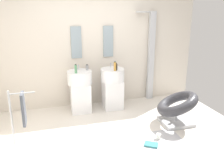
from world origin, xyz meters
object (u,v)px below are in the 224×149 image
at_px(shower_column, 150,54).
at_px(soap_bottle_amber, 115,66).
at_px(soap_bottle_black, 116,67).
at_px(pedestal_sink_left, 80,89).
at_px(coffee_mug, 158,136).
at_px(soap_bottle_green, 76,69).
at_px(lounge_chair, 177,106).
at_px(soap_bottle_grey, 87,68).
at_px(pedestal_sink_right, 112,87).
at_px(towel_rack, 22,110).
at_px(magazine_teal, 151,145).

relative_size(shower_column, soap_bottle_amber, 10.58).
bearing_deg(soap_bottle_black, pedestal_sink_left, 170.19).
relative_size(coffee_mug, soap_bottle_green, 0.48).
height_order(lounge_chair, soap_bottle_grey, soap_bottle_grey).
bearing_deg(pedestal_sink_left, soap_bottle_green, -121.90).
height_order(pedestal_sink_right, towel_rack, pedestal_sink_right).
height_order(shower_column, lounge_chair, shower_column).
xyz_separation_m(pedestal_sink_right, lounge_chair, (0.96, -1.03, -0.13)).
height_order(lounge_chair, soap_bottle_amber, soap_bottle_amber).
height_order(shower_column, coffee_mug, shower_column).
bearing_deg(soap_bottle_grey, pedestal_sink_left, -166.44).
relative_size(coffee_mug, soap_bottle_black, 0.58).
height_order(towel_rack, soap_bottle_green, soap_bottle_green).
bearing_deg(pedestal_sink_left, shower_column, 9.98).
relative_size(soap_bottle_amber, soap_bottle_grey, 1.59).
bearing_deg(soap_bottle_green, soap_bottle_grey, 35.21).
distance_m(magazine_teal, soap_bottle_green, 1.99).
height_order(pedestal_sink_left, soap_bottle_amber, soap_bottle_amber).
relative_size(coffee_mug, soap_bottle_amber, 0.45).
bearing_deg(soap_bottle_black, soap_bottle_green, -179.32).
xyz_separation_m(magazine_teal, soap_bottle_grey, (-0.72, 1.64, 0.91)).
bearing_deg(lounge_chair, soap_bottle_black, 135.62).
relative_size(magazine_teal, soap_bottle_grey, 1.69).
bearing_deg(lounge_chair, pedestal_sink_right, 133.10).
height_order(magazine_teal, soap_bottle_green, soap_bottle_green).
bearing_deg(pedestal_sink_left, coffee_mug, -53.42).
distance_m(pedestal_sink_right, shower_column, 1.20).
height_order(lounge_chair, soap_bottle_black, soap_bottle_black).
relative_size(pedestal_sink_left, magazine_teal, 4.74).
xyz_separation_m(pedestal_sink_left, soap_bottle_black, (0.74, -0.13, 0.46)).
bearing_deg(towel_rack, soap_bottle_amber, 29.33).
bearing_deg(magazine_teal, soap_bottle_green, 155.89).
bearing_deg(pedestal_sink_left, soap_bottle_grey, 13.56).
bearing_deg(soap_bottle_black, coffee_mug, -75.54).
relative_size(pedestal_sink_right, magazine_teal, 4.74).
xyz_separation_m(pedestal_sink_left, magazine_teal, (0.88, -1.60, -0.46)).
bearing_deg(soap_bottle_amber, lounge_chair, -42.38).
bearing_deg(pedestal_sink_right, coffee_mug, -75.20).
height_order(pedestal_sink_right, coffee_mug, pedestal_sink_right).
xyz_separation_m(magazine_teal, soap_bottle_black, (-0.15, 1.48, 0.92)).
bearing_deg(pedestal_sink_right, soap_bottle_green, -170.02).
height_order(pedestal_sink_left, soap_bottle_black, soap_bottle_black).
distance_m(pedestal_sink_right, coffee_mug, 1.57).
height_order(shower_column, towel_rack, shower_column).
relative_size(pedestal_sink_left, soap_bottle_green, 5.32).
bearing_deg(lounge_chair, magazine_teal, -143.18).
distance_m(shower_column, coffee_mug, 2.12).
bearing_deg(coffee_mug, soap_bottle_black, 104.46).
relative_size(lounge_chair, soap_bottle_green, 5.70).
relative_size(pedestal_sink_left, shower_column, 0.48).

